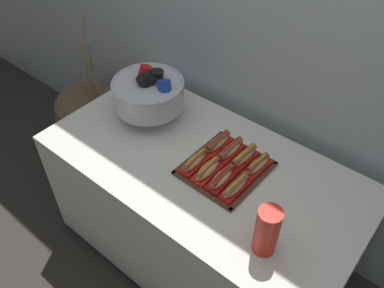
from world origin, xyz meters
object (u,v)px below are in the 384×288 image
Objects in this scene: hot_dog_0 at (194,162)px; hot_dog_7 at (257,165)px; serving_tray at (225,169)px; hot_dog_3 at (235,187)px; hot_dog_4 at (217,143)px; hot_dog_1 at (207,170)px; punch_bowl at (149,92)px; cup_stack at (267,231)px; hot_dog_2 at (221,178)px; buffet_table at (201,210)px; hot_dog_5 at (230,150)px; floor_vase at (94,129)px; hot_dog_6 at (243,157)px.

hot_dog_0 is 1.02× the size of hot_dog_7.
hot_dog_0 reaches higher than serving_tray.
hot_dog_3 is 0.97× the size of hot_dog_4.
hot_dog_0 and hot_dog_1 have the same top height.
punch_bowl is (-0.52, 0.07, 0.14)m from serving_tray.
serving_tray is 1.02× the size of punch_bowl.
cup_stack is (0.24, -0.15, 0.07)m from hot_dog_3.
hot_dog_1 is 0.08m from hot_dog_2.
hot_dog_3 is (0.22, -0.05, 0.39)m from buffet_table.
cup_stack is (0.46, -0.16, 0.07)m from hot_dog_0.
hot_dog_5 is at bearing 113.17° from serving_tray.
hot_dog_0 and hot_dog_4 have the same top height.
hot_dog_1 is at bearing -1.27° from hot_dog_0.
cup_stack is (0.38, -0.32, 0.07)m from hot_dog_5.
serving_tray is 2.19× the size of hot_dog_1.
serving_tray is 2.23× the size of hot_dog_3.
floor_vase is at bearing 171.40° from buffet_table.
hot_dog_3 is 1.04× the size of hot_dog_7.
hot_dog_5 is (0.07, -0.00, -0.00)m from hot_dog_4.
hot_dog_4 is 0.78× the size of cup_stack.
punch_bowl is (-0.56, -0.02, 0.11)m from hot_dog_6.
hot_dog_2 is 0.92× the size of hot_dog_5.
serving_tray is (0.11, 0.03, 0.36)m from buffet_table.
hot_dog_6 reaches higher than hot_dog_7.
floor_vase is 4.96× the size of cup_stack.
hot_dog_1 is 1.06× the size of hot_dog_7.
hot_dog_4 is (-0.15, 0.17, 0.00)m from hot_dog_2.
hot_dog_2 is 0.22m from hot_dog_4.
hot_dog_6 reaches higher than hot_dog_2.
hot_dog_0 is 0.49m from cup_stack.
hot_dog_3 is 0.17m from hot_dog_7.
cup_stack is at bearing -46.06° from hot_dog_6.
buffet_table is 4.10× the size of serving_tray.
cup_stack is at bearing -24.35° from buffet_table.
hot_dog_0 is 0.18m from hot_dog_5.
hot_dog_4 reaches higher than buffet_table.
hot_dog_1 and hot_dog_2 have the same top height.
hot_dog_7 reaches higher than hot_dog_3.
hot_dog_0 is at bearing -145.02° from serving_tray.
buffet_table is 0.41m from hot_dog_5.
punch_bowl is at bearing 160.81° from cup_stack.
buffet_table is 0.45m from hot_dog_3.
hot_dog_5 is at bearing 178.73° from hot_dog_6.
hot_dog_2 reaches higher than hot_dog_3.
hot_dog_5 is at bearing 131.00° from hot_dog_3.
hot_dog_1 is at bearing 178.73° from hot_dog_3.
hot_dog_7 is at bearing 1.24° from punch_bowl.
hot_dog_5 is (-0.15, 0.17, 0.00)m from hot_dog_3.
cup_stack is (0.87, -0.30, -0.04)m from punch_bowl.
floor_vase is 1.26m from hot_dog_5.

